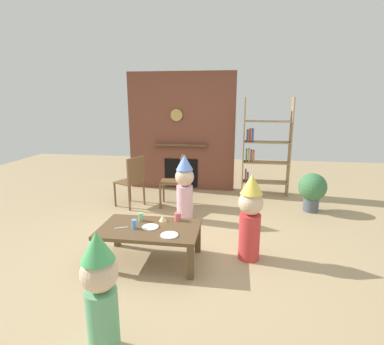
{
  "coord_description": "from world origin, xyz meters",
  "views": [
    {
      "loc": [
        0.74,
        -3.62,
        1.87
      ],
      "look_at": [
        0.15,
        0.4,
        0.88
      ],
      "focal_mm": 28.47,
      "sensor_mm": 36.0,
      "label": 1
    }
  ],
  "objects_px": {
    "paper_cup_center": "(141,217)",
    "paper_plate_front": "(150,227)",
    "coffee_table": "(149,232)",
    "child_by_the_chairs": "(185,186)",
    "paper_cup_near_right": "(178,217)",
    "bookshelf": "(262,150)",
    "potted_plant_tall": "(312,189)",
    "child_with_cone_hat": "(101,291)",
    "birthday_cake_slice": "(163,218)",
    "dining_chair_middle": "(177,178)",
    "dining_chair_left": "(133,179)",
    "child_in_pink": "(250,215)",
    "paper_cup_near_left": "(134,224)",
    "paper_plate_rear": "(169,235)"
  },
  "relations": [
    {
      "from": "bookshelf",
      "to": "paper_cup_near_right",
      "type": "bearing_deg",
      "value": -114.42
    },
    {
      "from": "dining_chair_middle",
      "to": "paper_cup_near_left",
      "type": "bearing_deg",
      "value": 81.96
    },
    {
      "from": "child_with_cone_hat",
      "to": "child_in_pink",
      "type": "xyz_separation_m",
      "value": [
        1.12,
        1.57,
        0.03
      ]
    },
    {
      "from": "child_with_cone_hat",
      "to": "dining_chair_left",
      "type": "distance_m",
      "value": 3.22
    },
    {
      "from": "potted_plant_tall",
      "to": "paper_cup_near_right",
      "type": "bearing_deg",
      "value": -138.57
    },
    {
      "from": "paper_cup_near_left",
      "to": "potted_plant_tall",
      "type": "distance_m",
      "value": 3.16
    },
    {
      "from": "paper_cup_near_right",
      "to": "paper_plate_front",
      "type": "relative_size",
      "value": 0.5
    },
    {
      "from": "birthday_cake_slice",
      "to": "dining_chair_middle",
      "type": "relative_size",
      "value": 0.11
    },
    {
      "from": "birthday_cake_slice",
      "to": "child_with_cone_hat",
      "type": "bearing_deg",
      "value": -92.93
    },
    {
      "from": "paper_cup_center",
      "to": "paper_plate_front",
      "type": "distance_m",
      "value": 0.25
    },
    {
      "from": "child_with_cone_hat",
      "to": "birthday_cake_slice",
      "type": "bearing_deg",
      "value": -4.28
    },
    {
      "from": "paper_cup_near_left",
      "to": "paper_cup_near_right",
      "type": "distance_m",
      "value": 0.54
    },
    {
      "from": "coffee_table",
      "to": "child_by_the_chairs",
      "type": "distance_m",
      "value": 1.31
    },
    {
      "from": "paper_plate_front",
      "to": "birthday_cake_slice",
      "type": "relative_size",
      "value": 1.94
    },
    {
      "from": "child_by_the_chairs",
      "to": "dining_chair_left",
      "type": "xyz_separation_m",
      "value": [
        -1.01,
        0.48,
        -0.04
      ]
    },
    {
      "from": "paper_cup_center",
      "to": "potted_plant_tall",
      "type": "bearing_deg",
      "value": 37.01
    },
    {
      "from": "birthday_cake_slice",
      "to": "child_by_the_chairs",
      "type": "distance_m",
      "value": 1.08
    },
    {
      "from": "child_by_the_chairs",
      "to": "dining_chair_left",
      "type": "height_order",
      "value": "child_by_the_chairs"
    },
    {
      "from": "paper_plate_rear",
      "to": "child_with_cone_hat",
      "type": "xyz_separation_m",
      "value": [
        -0.25,
        -1.17,
        0.09
      ]
    },
    {
      "from": "paper_cup_near_left",
      "to": "child_by_the_chairs",
      "type": "height_order",
      "value": "child_by_the_chairs"
    },
    {
      "from": "coffee_table",
      "to": "dining_chair_left",
      "type": "distance_m",
      "value": 1.95
    },
    {
      "from": "paper_cup_center",
      "to": "paper_cup_near_left",
      "type": "bearing_deg",
      "value": -90.67
    },
    {
      "from": "paper_cup_center",
      "to": "child_in_pink",
      "type": "relative_size",
      "value": 0.1
    },
    {
      "from": "paper_cup_near_right",
      "to": "dining_chair_middle",
      "type": "bearing_deg",
      "value": 101.49
    },
    {
      "from": "child_with_cone_hat",
      "to": "dining_chair_middle",
      "type": "xyz_separation_m",
      "value": [
        -0.09,
        3.27,
        -0.01
      ]
    },
    {
      "from": "child_by_the_chairs",
      "to": "paper_plate_rear",
      "type": "bearing_deg",
      "value": 11.85
    },
    {
      "from": "paper_cup_center",
      "to": "child_with_cone_hat",
      "type": "height_order",
      "value": "child_with_cone_hat"
    },
    {
      "from": "bookshelf",
      "to": "dining_chair_left",
      "type": "distance_m",
      "value": 2.56
    },
    {
      "from": "dining_chair_middle",
      "to": "child_by_the_chairs",
      "type": "bearing_deg",
      "value": 106.19
    },
    {
      "from": "coffee_table",
      "to": "child_in_pink",
      "type": "distance_m",
      "value": 1.19
    },
    {
      "from": "birthday_cake_slice",
      "to": "dining_chair_left",
      "type": "distance_m",
      "value": 1.81
    },
    {
      "from": "child_in_pink",
      "to": "dining_chair_middle",
      "type": "bearing_deg",
      "value": -65.72
    },
    {
      "from": "paper_cup_center",
      "to": "bookshelf",
      "type": "bearing_deg",
      "value": 58.82
    },
    {
      "from": "paper_cup_near_right",
      "to": "child_with_cone_hat",
      "type": "height_order",
      "value": "child_with_cone_hat"
    },
    {
      "from": "paper_cup_near_right",
      "to": "child_by_the_chairs",
      "type": "relative_size",
      "value": 0.09
    },
    {
      "from": "coffee_table",
      "to": "dining_chair_middle",
      "type": "relative_size",
      "value": 1.27
    },
    {
      "from": "birthday_cake_slice",
      "to": "child_in_pink",
      "type": "height_order",
      "value": "child_in_pink"
    },
    {
      "from": "coffee_table",
      "to": "paper_cup_near_left",
      "type": "distance_m",
      "value": 0.2
    },
    {
      "from": "paper_cup_near_left",
      "to": "dining_chair_left",
      "type": "relative_size",
      "value": 0.12
    },
    {
      "from": "paper_cup_near_right",
      "to": "child_with_cone_hat",
      "type": "distance_m",
      "value": 1.62
    },
    {
      "from": "birthday_cake_slice",
      "to": "potted_plant_tall",
      "type": "xyz_separation_m",
      "value": [
        2.14,
        1.78,
        -0.07
      ]
    },
    {
      "from": "paper_cup_center",
      "to": "potted_plant_tall",
      "type": "relative_size",
      "value": 0.16
    },
    {
      "from": "paper_plate_front",
      "to": "child_by_the_chairs",
      "type": "relative_size",
      "value": 0.18
    },
    {
      "from": "birthday_cake_slice",
      "to": "paper_cup_center",
      "type": "bearing_deg",
      "value": -171.93
    },
    {
      "from": "birthday_cake_slice",
      "to": "paper_plate_front",
      "type": "bearing_deg",
      "value": -114.96
    },
    {
      "from": "child_in_pink",
      "to": "dining_chair_left",
      "type": "height_order",
      "value": "child_in_pink"
    },
    {
      "from": "paper_cup_near_left",
      "to": "child_in_pink",
      "type": "height_order",
      "value": "child_in_pink"
    },
    {
      "from": "paper_cup_center",
      "to": "dining_chair_left",
      "type": "height_order",
      "value": "dining_chair_left"
    },
    {
      "from": "bookshelf",
      "to": "potted_plant_tall",
      "type": "distance_m",
      "value": 1.28
    },
    {
      "from": "paper_cup_center",
      "to": "birthday_cake_slice",
      "type": "height_order",
      "value": "paper_cup_center"
    }
  ]
}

